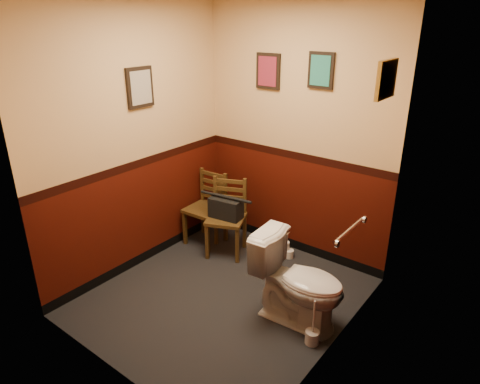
{
  "coord_description": "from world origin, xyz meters",
  "views": [
    {
      "loc": [
        2.18,
        -2.59,
        2.49
      ],
      "look_at": [
        0.0,
        0.25,
        1.0
      ],
      "focal_mm": 32.0,
      "sensor_mm": 36.0,
      "label": 1
    }
  ],
  "objects": [
    {
      "name": "chair_right",
      "position": [
        -0.52,
        0.68,
        0.42
      ],
      "size": [
        0.52,
        0.52,
        0.85
      ],
      "rotation": [
        0.0,
        0.0,
        0.41
      ],
      "color": "#503718",
      "rests_on": "floor"
    },
    {
      "name": "framed_print_right",
      "position": [
        1.08,
        0.6,
        2.05
      ],
      "size": [
        0.04,
        0.34,
        0.28
      ],
      "color": "olive",
      "rests_on": "wall_right"
    },
    {
      "name": "floor",
      "position": [
        0.0,
        0.0,
        0.0
      ],
      "size": [
        2.2,
        2.4,
        0.0
      ],
      "primitive_type": "cube",
      "color": "black",
      "rests_on": "ground"
    },
    {
      "name": "wall_back",
      "position": [
        0.0,
        1.2,
        1.35
      ],
      "size": [
        2.2,
        0.0,
        2.7
      ],
      "primitive_type": "cube",
      "rotation": [
        1.57,
        0.0,
        0.0
      ],
      "color": "#3C0D06",
      "rests_on": "ground"
    },
    {
      "name": "wall_left",
      "position": [
        -1.1,
        0.0,
        1.35
      ],
      "size": [
        0.0,
        2.4,
        2.7
      ],
      "primitive_type": "cube",
      "rotation": [
        1.57,
        0.0,
        1.57
      ],
      "color": "#3C0D06",
      "rests_on": "ground"
    },
    {
      "name": "toilet_brush",
      "position": [
        0.97,
        -0.04,
        0.07
      ],
      "size": [
        0.12,
        0.12,
        0.41
      ],
      "color": "silver",
      "rests_on": "floor"
    },
    {
      "name": "framed_print_back_b",
      "position": [
        0.25,
        1.18,
        2.0
      ],
      "size": [
        0.26,
        0.04,
        0.34
      ],
      "color": "black",
      "rests_on": "wall_back"
    },
    {
      "name": "wall_front",
      "position": [
        0.0,
        -1.2,
        1.35
      ],
      "size": [
        2.2,
        0.0,
        2.7
      ],
      "primitive_type": "cube",
      "rotation": [
        -1.57,
        0.0,
        0.0
      ],
      "color": "#3C0D06",
      "rests_on": "ground"
    },
    {
      "name": "wall_right",
      "position": [
        1.1,
        0.0,
        1.35
      ],
      "size": [
        0.0,
        2.4,
        2.7
      ],
      "primitive_type": "cube",
      "rotation": [
        1.57,
        0.0,
        -1.57
      ],
      "color": "#3C0D06",
      "rests_on": "ground"
    },
    {
      "name": "framed_print_left",
      "position": [
        -1.08,
        0.1,
        1.85
      ],
      "size": [
        0.04,
        0.3,
        0.38
      ],
      "color": "black",
      "rests_on": "wall_left"
    },
    {
      "name": "framed_print_back_a",
      "position": [
        -0.35,
        1.18,
        1.95
      ],
      "size": [
        0.28,
        0.04,
        0.36
      ],
      "color": "black",
      "rests_on": "wall_back"
    },
    {
      "name": "handbag",
      "position": [
        -0.5,
        0.65,
        0.55
      ],
      "size": [
        0.38,
        0.23,
        0.26
      ],
      "rotation": [
        0.0,
        0.0,
        0.14
      ],
      "color": "black",
      "rests_on": "chair_right"
    },
    {
      "name": "grab_bar",
      "position": [
        1.07,
        0.25,
        0.95
      ],
      "size": [
        0.05,
        0.56,
        0.06
      ],
      "color": "silver",
      "rests_on": "wall_right"
    },
    {
      "name": "toilet",
      "position": [
        0.72,
        0.13,
        0.39
      ],
      "size": [
        0.83,
        0.5,
        0.79
      ],
      "primitive_type": "imported",
      "rotation": [
        0.0,
        0.0,
        1.63
      ],
      "color": "white",
      "rests_on": "floor"
    },
    {
      "name": "tp_stack",
      "position": [
        0.06,
        0.99,
        0.07
      ],
      "size": [
        0.2,
        0.11,
        0.18
      ],
      "color": "silver",
      "rests_on": "floor"
    },
    {
      "name": "chair_left",
      "position": [
        -0.85,
        0.73,
        0.42
      ],
      "size": [
        0.41,
        0.41,
        0.84
      ],
      "rotation": [
        0.0,
        0.0,
        0.05
      ],
      "color": "#503718",
      "rests_on": "floor"
    }
  ]
}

